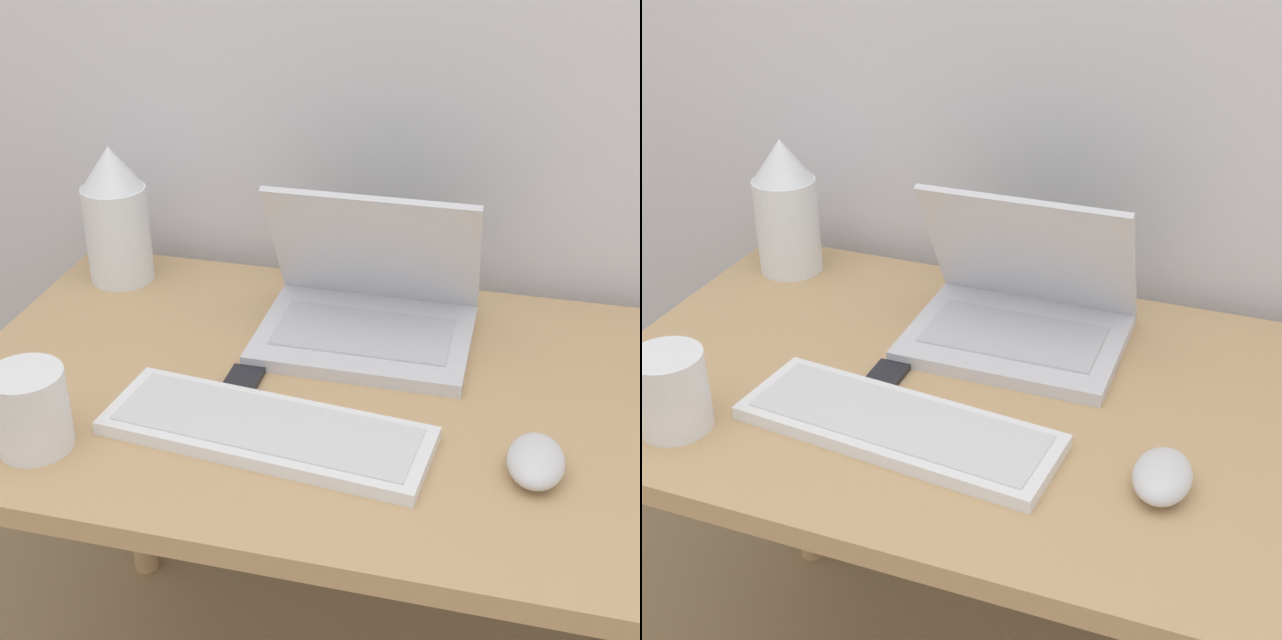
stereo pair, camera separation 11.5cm
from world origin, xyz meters
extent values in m
cube|color=tan|center=(0.00, 0.33, 0.69)|extent=(1.15, 0.65, 0.03)
cylinder|color=tan|center=(-0.52, 0.60, 0.34)|extent=(0.05, 0.05, 0.67)
cube|color=silver|center=(-0.04, 0.45, 0.71)|extent=(0.30, 0.24, 0.02)
cube|color=#B7B7BC|center=(-0.04, 0.44, 0.72)|extent=(0.25, 0.13, 0.00)
cube|color=silver|center=(-0.04, 0.51, 0.82)|extent=(0.30, 0.13, 0.21)
cube|color=black|center=(-0.04, 0.52, 0.83)|extent=(0.27, 0.10, 0.18)
cube|color=white|center=(-0.11, 0.20, 0.71)|extent=(0.42, 0.18, 0.02)
cube|color=silver|center=(-0.11, 0.20, 0.72)|extent=(0.38, 0.14, 0.00)
ellipsoid|color=silver|center=(0.21, 0.20, 0.72)|extent=(0.07, 0.10, 0.04)
cylinder|color=white|center=(-0.47, 0.56, 0.78)|extent=(0.10, 0.10, 0.16)
cone|color=white|center=(-0.47, 0.56, 0.90)|extent=(0.10, 0.10, 0.07)
cube|color=black|center=(-0.18, 0.30, 0.71)|extent=(0.04, 0.06, 0.01)
cylinder|color=white|center=(-0.38, 0.11, 0.76)|extent=(0.09, 0.09, 0.10)
camera|label=1|loc=(0.16, -0.65, 1.37)|focal=50.00mm
camera|label=2|loc=(0.27, -0.62, 1.37)|focal=50.00mm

